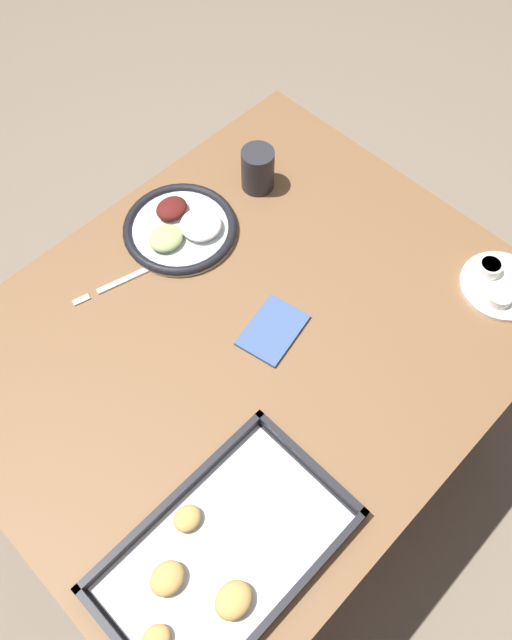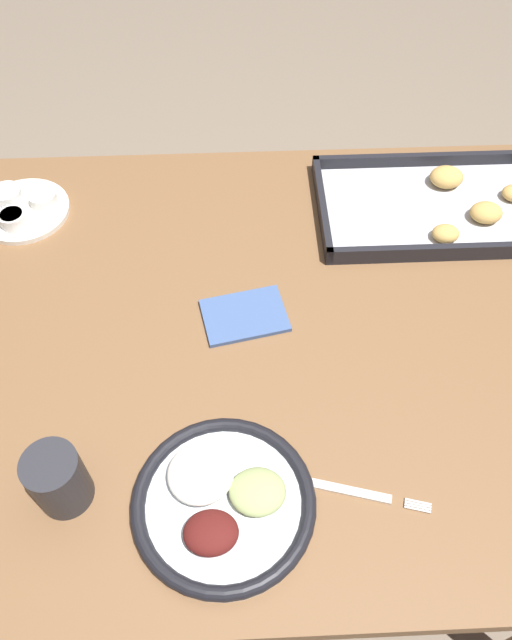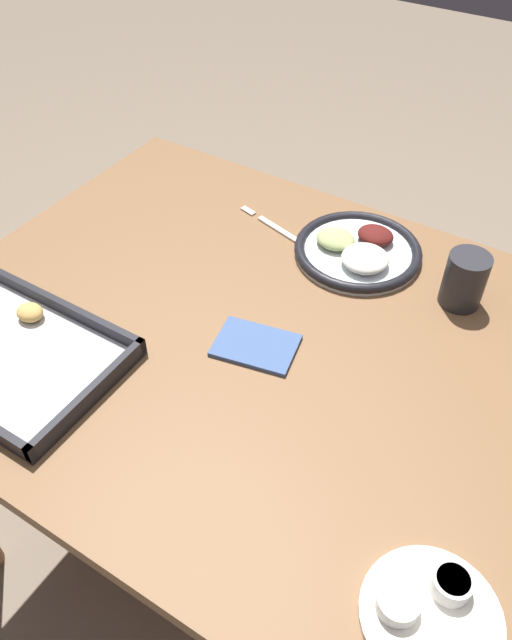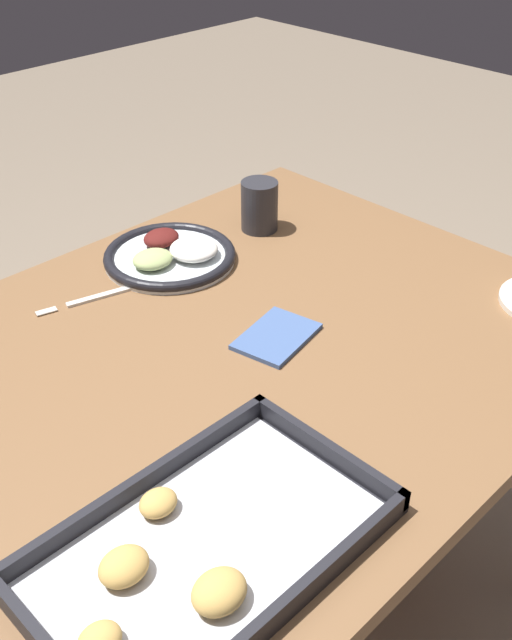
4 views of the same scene
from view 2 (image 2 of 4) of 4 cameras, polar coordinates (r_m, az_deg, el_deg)
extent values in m
plane|color=#7A6B59|center=(1.66, 0.84, -15.89)|extent=(8.00, 8.00, 0.00)
cube|color=brown|center=(1.01, 1.33, -1.46)|extent=(1.09, 0.89, 0.03)
cylinder|color=brown|center=(1.61, -17.74, 2.01)|extent=(0.06, 0.06, 0.71)
cylinder|color=brown|center=(1.64, 17.92, 3.17)|extent=(0.06, 0.06, 0.71)
cylinder|color=silver|center=(0.86, -2.97, -16.47)|extent=(0.24, 0.24, 0.01)
torus|color=black|center=(0.86, -2.99, -16.33)|extent=(0.25, 0.25, 0.02)
ellipsoid|color=white|center=(0.86, -5.09, -13.80)|extent=(0.09, 0.09, 0.03)
ellipsoid|color=#511614|center=(0.83, -4.14, -18.83)|extent=(0.07, 0.06, 0.03)
ellipsoid|color=#9EAD6B|center=(0.85, 0.15, -15.42)|extent=(0.08, 0.07, 0.03)
cube|color=silver|center=(0.88, 6.91, -14.93)|extent=(0.16, 0.05, 0.00)
cylinder|color=silver|center=(0.89, 14.55, -16.42)|extent=(0.03, 0.01, 0.00)
cylinder|color=silver|center=(0.89, 14.57, -16.20)|extent=(0.03, 0.01, 0.00)
cylinder|color=silver|center=(0.89, 14.58, -15.99)|extent=(0.03, 0.01, 0.00)
cylinder|color=silver|center=(0.89, 14.60, -15.78)|extent=(0.03, 0.01, 0.00)
cylinder|color=white|center=(1.25, -20.45, 9.34)|extent=(0.17, 0.17, 0.01)
cylinder|color=silver|center=(1.27, -21.81, 10.57)|extent=(0.05, 0.05, 0.02)
cylinder|color=#B22819|center=(1.26, -21.93, 10.84)|extent=(0.04, 0.04, 0.01)
cylinder|color=silver|center=(1.21, -21.33, 8.61)|extent=(0.05, 0.05, 0.03)
cylinder|color=#593319|center=(1.20, -21.47, 8.94)|extent=(0.04, 0.04, 0.01)
cylinder|color=silver|center=(1.24, -18.88, 10.48)|extent=(0.05, 0.05, 0.02)
cylinder|color=#51992D|center=(1.23, -18.99, 10.76)|extent=(0.04, 0.04, 0.01)
cube|color=black|center=(1.22, 15.55, 9.71)|extent=(0.41, 0.25, 0.01)
cube|color=silver|center=(1.22, 15.59, 9.85)|extent=(0.38, 0.23, 0.00)
cube|color=black|center=(1.13, 16.95, 6.03)|extent=(0.41, 0.01, 0.03)
cube|color=black|center=(1.29, 14.62, 13.96)|extent=(0.41, 0.01, 0.03)
cube|color=black|center=(1.17, 6.06, 10.31)|extent=(0.01, 0.25, 0.03)
ellipsoid|color=tan|center=(1.26, 17.02, 12.40)|extent=(0.06, 0.05, 0.03)
ellipsoid|color=tan|center=(1.21, 20.30, 9.21)|extent=(0.06, 0.05, 0.03)
ellipsoid|color=tan|center=(1.16, 16.95, 7.58)|extent=(0.05, 0.04, 0.03)
cylinder|color=#28282D|center=(0.86, -17.64, -13.73)|extent=(0.07, 0.07, 0.10)
cube|color=#3F598C|center=(1.01, -1.06, 0.41)|extent=(0.15, 0.12, 0.01)
camera|label=1|loc=(1.12, 45.72, 59.57)|focal=35.00mm
camera|label=3|loc=(1.26, -29.17, 47.06)|focal=35.00mm
camera|label=4|loc=(1.46, 37.30, 41.99)|focal=42.00mm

